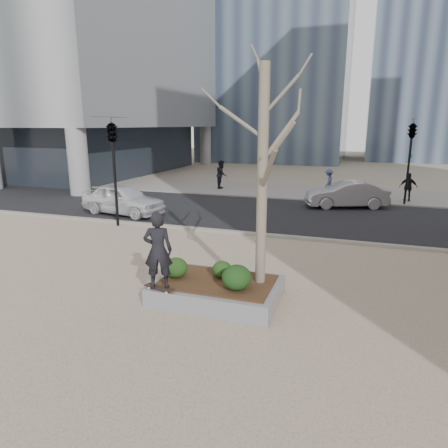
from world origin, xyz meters
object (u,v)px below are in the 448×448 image
(planter, at_px, (217,291))
(police_car, at_px, (123,199))
(skateboard, at_px, (160,289))
(skateboarder, at_px, (158,250))

(planter, relative_size, police_car, 0.71)
(skateboard, xyz_separation_m, police_car, (-6.38, 8.47, 0.25))
(skateboard, bearing_deg, police_car, 139.44)
(planter, height_order, skateboarder, skateboarder)
(planter, bearing_deg, skateboard, -141.34)
(skateboarder, height_order, police_car, skateboarder)
(planter, bearing_deg, skateboarder, -141.34)
(planter, height_order, police_car, police_car)
(skateboarder, xyz_separation_m, police_car, (-6.38, 8.47, -0.68))
(skateboard, distance_m, police_car, 10.61)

